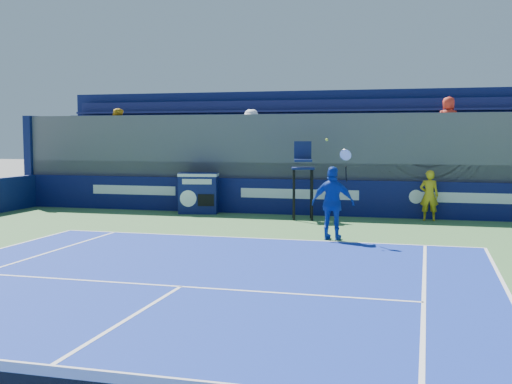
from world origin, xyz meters
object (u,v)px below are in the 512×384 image
(umpire_chair, at_px, (303,172))
(ball_person, at_px, (429,195))
(tennis_player, at_px, (333,203))
(match_clock, at_px, (199,192))

(umpire_chair, bearing_deg, ball_person, 10.10)
(ball_person, bearing_deg, tennis_player, 58.77)
(ball_person, xyz_separation_m, umpire_chair, (-3.87, -0.69, 0.73))
(match_clock, relative_size, umpire_chair, 0.58)
(tennis_player, bearing_deg, umpire_chair, 111.67)
(ball_person, xyz_separation_m, tennis_player, (-2.37, -4.47, 0.15))
(match_clock, bearing_deg, tennis_player, -40.23)
(ball_person, distance_m, tennis_player, 5.06)
(match_clock, bearing_deg, umpire_chair, -9.82)
(match_clock, bearing_deg, ball_person, 0.33)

